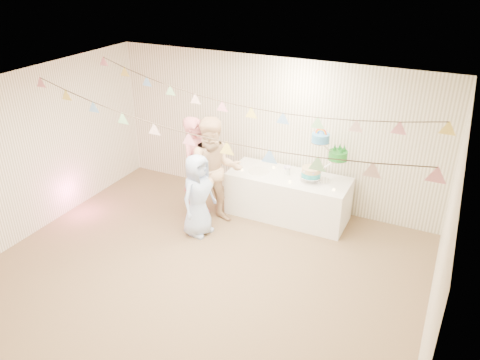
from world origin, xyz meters
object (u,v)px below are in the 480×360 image
at_px(person_adult_a, 197,168).
at_px(person_adult_b, 215,172).
at_px(cake_stand, 324,158).
at_px(person_child, 198,195).
at_px(table, 288,196).

relative_size(person_adult_a, person_adult_b, 0.96).
bearing_deg(person_adult_a, cake_stand, -63.93).
bearing_deg(person_adult_b, cake_stand, -10.23).
bearing_deg(person_child, cake_stand, -44.24).
distance_m(table, person_adult_b, 1.35).
bearing_deg(cake_stand, person_adult_a, -160.36).
bearing_deg(cake_stand, table, -174.81).
bearing_deg(person_adult_a, person_adult_b, -93.13).
bearing_deg(person_adult_b, table, -1.24).
height_order(person_adult_a, person_adult_b, person_adult_b).
height_order(person_adult_b, person_child, person_adult_b).
distance_m(person_adult_a, person_adult_b, 0.38).
xyz_separation_m(table, person_adult_a, (-1.39, -0.64, 0.51)).
distance_m(cake_stand, person_adult_a, 2.08).
relative_size(person_adult_a, person_child, 1.30).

